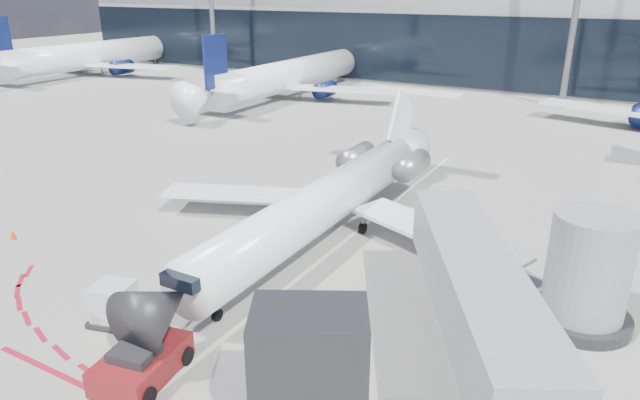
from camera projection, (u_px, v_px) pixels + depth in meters
The scene contains 11 objects.
ground at pixel (311, 268), 28.03m from camera, with size 260.00×260.00×0.00m, color gray.
apron_centerline at pixel (330, 253), 29.66m from camera, with size 0.25×40.00×0.01m, color silver.
terminal_building at pixel (550, 21), 77.97m from camera, with size 150.00×24.15×24.00m.
jet_bridge at pixel (508, 290), 20.01m from camera, with size 10.03×15.20×4.90m.
regional_jet at pixel (330, 198), 30.86m from camera, with size 21.80×26.88×6.73m.
pushback_tug at pixel (142, 363), 20.01m from camera, with size 2.80×5.53×1.41m.
uld_container at pixel (114, 304), 23.21m from camera, with size 2.22×2.02×1.76m.
safety_cone_left at pixel (13, 235), 31.16m from camera, with size 0.36×0.36×0.51m, color #D73D04.
safety_cone_right at pixel (113, 351), 21.27m from camera, with size 0.36×0.36×0.49m, color #D73D04.
bg_airliner_0 at pixel (92, 36), 87.34m from camera, with size 35.63×37.72×11.53m, color white, non-canonical shape.
bg_airliner_1 at pixel (289, 53), 69.23m from camera, with size 32.69×34.62×10.58m, color white, non-canonical shape.
Camera 1 is at (12.69, -21.59, 13.04)m, focal length 32.00 mm.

